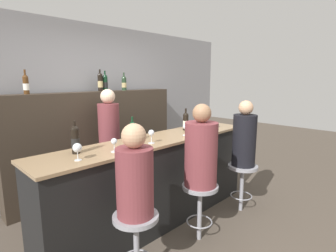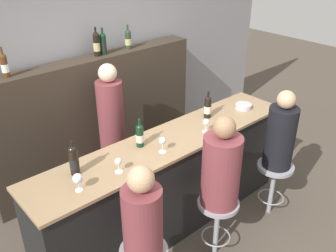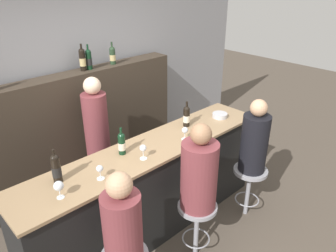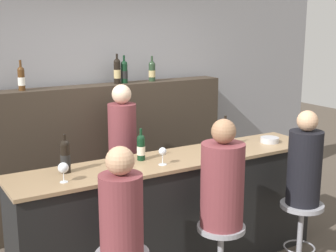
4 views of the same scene
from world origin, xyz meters
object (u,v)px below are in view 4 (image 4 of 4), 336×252
Objects in this scene: wine_bottle_backbar_0 at (21,78)px; guest_seated_right at (305,164)px; wine_bottle_backbar_3 at (152,71)px; wine_glass_1 at (110,162)px; wine_glass_3 at (218,144)px; bar_stool_right at (301,217)px; wine_glass_0 at (63,168)px; guest_seated_left at (121,208)px; guest_seated_middle at (222,181)px; wine_bottle_counter_1 at (141,147)px; metal_bowl at (270,140)px; wine_bottle_backbar_1 at (117,71)px; bartender at (123,166)px; wine_bottle_counter_0 at (65,156)px; bar_stool_middle at (221,241)px; wine_glass_2 at (163,152)px; wine_bottle_backbar_2 at (124,72)px; wine_bottle_counter_2 at (225,134)px.

wine_bottle_backbar_0 is 0.36× the size of guest_seated_right.
wine_bottle_backbar_3 is 1.96m from wine_glass_1.
wine_glass_1 is 1.06m from wine_glass_3.
wine_bottle_backbar_0 is at bearing 135.01° from bar_stool_right.
wine_glass_0 is 0.58m from guest_seated_left.
guest_seated_middle is 1.03× the size of guest_seated_right.
wine_bottle_counter_1 reaches higher than metal_bowl.
bartender is (-0.16, -0.45, -0.95)m from wine_bottle_backbar_1.
bartender is at bearing 42.19° from wine_bottle_counter_0.
wine_bottle_counter_0 is 0.49× the size of bar_stool_middle.
guest_seated_right is (2.04, -0.49, -0.16)m from wine_glass_0.
bar_stool_middle is at bearing -33.23° from wine_glass_1.
bartender is at bearing 83.91° from wine_glass_2.
wine_glass_3 is (0.22, -1.46, -0.54)m from wine_bottle_backbar_2.
wine_glass_2 is 0.81m from guest_seated_left.
metal_bowl is 0.29× the size of bar_stool_right.
wine_glass_3 is at bearing -172.05° from metal_bowl.
wine_bottle_backbar_3 reaches higher than guest_seated_middle.
wine_bottle_backbar_2 is at bearing 0.00° from wine_bottle_backbar_1.
wine_bottle_backbar_1 is at bearing 52.22° from wine_glass_0.
wine_bottle_backbar_2 is 1.77m from metal_bowl.
bartender is (-0.25, -0.45, -0.94)m from wine_bottle_backbar_2.
wine_glass_0 is at bearing 166.52° from guest_seated_right.
metal_bowl is at bearing -37.38° from bartender.
guest_seated_left is at bearing -85.43° from wine_bottle_backbar_0.
wine_bottle_counter_2 is at bearing -47.93° from bartender.
wine_glass_3 is (0.67, -0.22, -0.01)m from wine_bottle_counter_1.
metal_bowl reaches higher than bar_stool_right.
wine_bottle_backbar_2 is 2.16× the size of wine_glass_3.
bartender is at bearing -143.45° from wine_bottle_backbar_3.
guest_seated_right is at bearing -16.40° from wine_glass_1.
wine_bottle_backbar_2 is 1.57m from wine_glass_3.
wine_bottle_counter_2 is at bearing 40.68° from wine_glass_3.
wine_bottle_backbar_0 is 0.19× the size of bartender.
guest_seated_left is (-0.62, -0.49, -0.19)m from wine_glass_2.
wine_bottle_counter_2 is at bearing 51.23° from guest_seated_middle.
wine_bottle_backbar_1 is at bearing 114.08° from wine_bottle_counter_2.
wine_bottle_backbar_1 is 1.59m from wine_glass_3.
guest_seated_middle is 1.05m from bar_stool_right.
wine_bottle_counter_0 reaches higher than wine_glass_0.
guest_seated_middle is at bearing -128.77° from wine_bottle_counter_2.
bar_stool_right is at bearing -0.00° from guest_seated_left.
bar_stool_middle is (1.04, -1.95, -1.19)m from wine_bottle_backbar_0.
guest_seated_left reaches higher than bar_stool_right.
wine_bottle_backbar_0 is at bearing 146.80° from metal_bowl.
wine_glass_3 is at bearing -139.32° from wine_bottle_counter_2.
bar_stool_middle and bar_stool_right have the same top height.
wine_bottle_counter_1 reaches higher than bar_stool_middle.
wine_bottle_backbar_0 is at bearing 118.84° from wine_bottle_counter_1.
bartender is (-0.60, -0.45, -0.93)m from wine_bottle_backbar_3.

